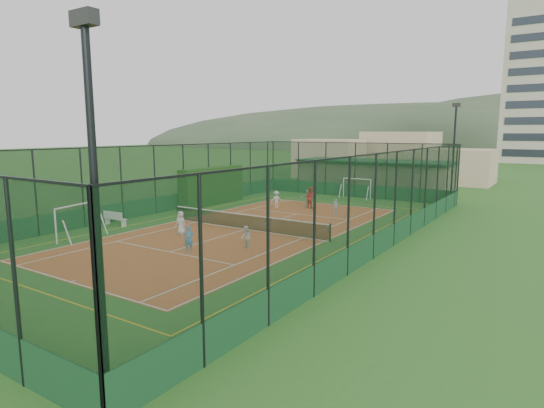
{
  "coord_description": "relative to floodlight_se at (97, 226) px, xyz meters",
  "views": [
    {
      "loc": [
        16.43,
        -22.16,
        6.0
      ],
      "look_at": [
        -0.01,
        3.02,
        1.2
      ],
      "focal_mm": 30.0,
      "sensor_mm": 36.0,
      "label": 1
    }
  ],
  "objects": [
    {
      "name": "child_near_right",
      "position": [
        -5.83,
        12.9,
        -3.52
      ],
      "size": [
        0.73,
        0.7,
        1.19
      ],
      "primitive_type": "imported",
      "rotation": [
        0.0,
        0.0,
        -0.6
      ],
      "color": "silver",
      "rests_on": "court_slab"
    },
    {
      "name": "child_far_left",
      "position": [
        -11.26,
        24.31,
        -3.43
      ],
      "size": [
        1.01,
        0.97,
        1.38
      ],
      "primitive_type": "imported",
      "rotation": [
        0.0,
        0.0,
        3.86
      ],
      "color": "silver",
      "rests_on": "court_slab"
    },
    {
      "name": "court_slab",
      "position": [
        -8.6,
        16.6,
        -4.12
      ],
      "size": [
        11.17,
        23.97,
        0.01
      ],
      "primitive_type": "cube",
      "color": "#A65124",
      "rests_on": "ground"
    },
    {
      "name": "clubhouse",
      "position": [
        -8.6,
        38.6,
        -2.55
      ],
      "size": [
        15.2,
        7.2,
        3.15
      ],
      "primitive_type": null,
      "color": "tan",
      "rests_on": "ground"
    },
    {
      "name": "white_bench",
      "position": [
        -16.4,
        13.02,
        -3.64
      ],
      "size": [
        1.73,
        0.57,
        0.96
      ],
      "primitive_type": null,
      "rotation": [
        0.0,
        0.0,
        0.06
      ],
      "color": "white",
      "rests_on": "ground"
    },
    {
      "name": "hedge_left",
      "position": [
        -16.9,
        23.21,
        -2.6
      ],
      "size": [
        1.05,
        6.99,
        3.06
      ],
      "primitive_type": "cube",
      "color": "black",
      "rests_on": "ground"
    },
    {
      "name": "tennis_net",
      "position": [
        -8.6,
        16.6,
        -3.59
      ],
      "size": [
        11.67,
        0.12,
        1.06
      ],
      "primitive_type": null,
      "color": "black",
      "rests_on": "ground"
    },
    {
      "name": "ground",
      "position": [
        -8.6,
        16.6,
        -4.12
      ],
      "size": [
        300.0,
        300.0,
        0.0
      ],
      "primitive_type": "plane",
      "color": "#2C6221",
      "rests_on": "ground"
    },
    {
      "name": "child_far_right",
      "position": [
        -6.06,
        24.23,
        -3.54
      ],
      "size": [
        0.71,
        0.36,
        1.16
      ],
      "primitive_type": "imported",
      "rotation": [
        0.0,
        0.0,
        3.25
      ],
      "color": "white",
      "rests_on": "court_slab"
    },
    {
      "name": "futsal_goal_near",
      "position": [
        -15.3,
        9.47,
        -3.18
      ],
      "size": [
        3.06,
        1.52,
        1.9
      ],
      "primitive_type": null,
      "rotation": [
        0.0,
        0.0,
        1.81
      ],
      "color": "white",
      "rests_on": "ground"
    },
    {
      "name": "futsal_goal_far",
      "position": [
        -8.14,
        33.06,
        -3.24
      ],
      "size": [
        2.75,
        0.84,
        1.77
      ],
      "primitive_type": null,
      "rotation": [
        0.0,
        0.0,
        -0.02
      ],
      "color": "white",
      "rests_on": "ground"
    },
    {
      "name": "child_near_mid",
      "position": [
        -7.89,
        10.84,
        -3.46
      ],
      "size": [
        0.56,
        0.47,
        1.31
      ],
      "primitive_type": "imported",
      "rotation": [
        0.0,
        0.0,
        0.4
      ],
      "color": "#4585C4",
      "rests_on": "court_slab"
    },
    {
      "name": "floodlight_ne",
      "position": [
        0.0,
        33.2,
        0.0
      ],
      "size": [
        0.6,
        0.26,
        8.25
      ],
      "primitive_type": null,
      "color": "black",
      "rests_on": "ground"
    },
    {
      "name": "floodlight_se",
      "position": [
        0.0,
        0.0,
        0.0
      ],
      "size": [
        0.6,
        0.26,
        8.25
      ],
      "primitive_type": null,
      "color": "black",
      "rests_on": "ground"
    },
    {
      "name": "tennis_balls",
      "position": [
        -10.81,
        17.89,
        -4.08
      ],
      "size": [
        2.0,
        1.08,
        0.07
      ],
      "color": "#CCE033",
      "rests_on": "court_slab"
    },
    {
      "name": "child_near_left",
      "position": [
        -10.98,
        13.42,
        -3.42
      ],
      "size": [
        0.71,
        0.48,
        1.39
      ],
      "primitive_type": "imported",
      "rotation": [
        0.0,
        0.0,
        0.06
      ],
      "color": "silver",
      "rests_on": "court_slab"
    },
    {
      "name": "distant_hills",
      "position": [
        -8.6,
        166.6,
        -4.12
      ],
      "size": [
        200.0,
        60.0,
        24.0
      ],
      "primitive_type": null,
      "color": "#384C33",
      "rests_on": "ground"
    },
    {
      "name": "child_far_back",
      "position": [
        -9.34,
        26.12,
        -3.37
      ],
      "size": [
        1.42,
        1.05,
        1.49
      ],
      "primitive_type": "imported",
      "rotation": [
        0.0,
        0.0,
        3.64
      ],
      "color": "silver",
      "rests_on": "court_slab"
    },
    {
      "name": "perimeter_fence",
      "position": [
        -8.6,
        16.6,
        -1.62
      ],
      "size": [
        18.12,
        34.12,
        5.0
      ],
      "primitive_type": null,
      "color": "black",
      "rests_on": "ground"
    },
    {
      "name": "coach",
      "position": [
        -8.98,
        25.72,
        -3.27
      ],
      "size": [
        0.94,
        0.8,
        1.69
      ],
      "primitive_type": "imported",
      "rotation": [
        0.0,
        0.0,
        2.93
      ],
      "color": "red",
      "rests_on": "court_slab"
    }
  ]
}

